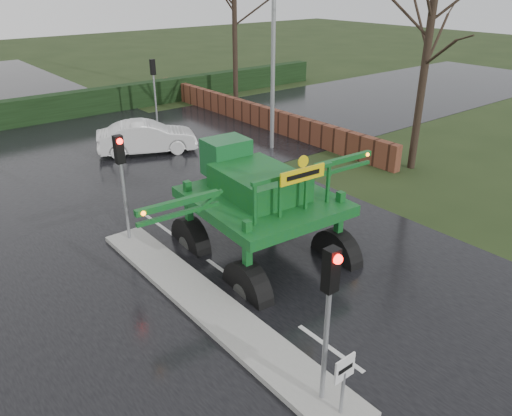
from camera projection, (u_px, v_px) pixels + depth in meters
ground at (330, 349)px, 11.38m from camera, size 140.00×140.00×0.00m
road_main at (132, 206)px, 18.44m from camera, size 14.00×80.00×0.02m
road_cross at (73, 163)px, 22.67m from camera, size 80.00×12.00×0.02m
median_island at (209, 306)px, 12.72m from camera, size 1.20×10.00×0.16m
hedge_row at (19, 113)px, 28.01m from camera, size 44.00×0.90×1.50m
brick_wall at (253, 114)px, 28.39m from camera, size 0.40×20.00×1.20m
keep_left_sign at (344, 377)px, 9.13m from camera, size 0.50×0.07×1.35m
traffic_signal_near at (330, 295)px, 8.83m from camera, size 0.26×0.33×3.52m
traffic_signal_mid at (121, 166)px, 14.84m from camera, size 0.26×0.33×3.52m
traffic_signal_far at (153, 76)px, 28.11m from camera, size 0.26×0.33×3.52m
street_light_right at (268, 19)px, 21.98m from camera, size 3.85×0.30×10.00m
tree_right_near at (428, 46)px, 19.96m from camera, size 5.60×5.60×9.64m
crop_sprayer at (242, 218)px, 12.66m from camera, size 8.05×5.26×4.50m
white_sedan at (148, 153)px, 23.99m from camera, size 4.87×3.27×1.52m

